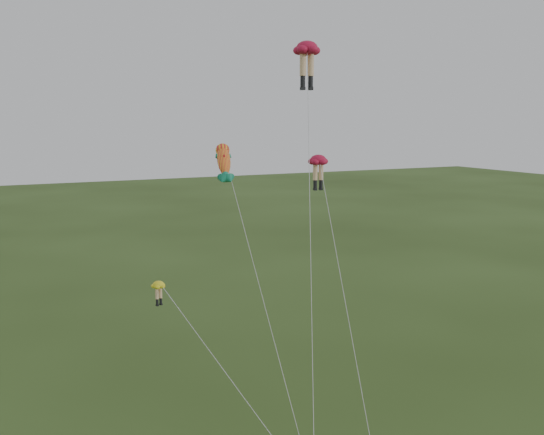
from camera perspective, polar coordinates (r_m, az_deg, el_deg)
name	(u,v)px	position (r m, az deg, el deg)	size (l,w,h in m)	color
legs_kite_red_high	(307,55)	(38.17, 3.31, 15.02)	(6.42, 11.75, 21.82)	#B31233
legs_kite_red_mid	(319,168)	(37.18, 4.47, 4.67)	(3.60, 11.48, 14.95)	#B31233
legs_kite_yellow	(170,302)	(32.10, -9.55, -7.86)	(5.21, 9.75, 8.71)	yellow
fish_kite	(224,161)	(36.66, -4.52, 5.31)	(1.58, 10.81, 15.87)	yellow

